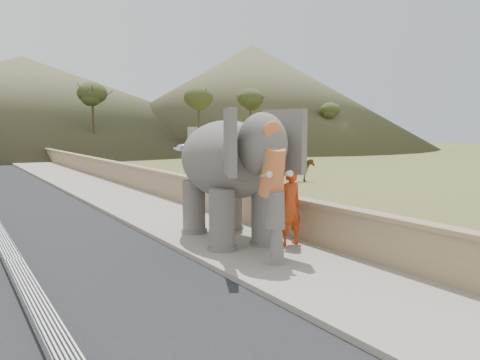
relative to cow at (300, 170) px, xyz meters
name	(u,v)px	position (x,y,z in m)	size (l,w,h in m)	color
ground	(223,242)	(-10.60, -9.60, -0.65)	(160.00, 160.00, 0.00)	olive
walkway	(109,194)	(-10.60, 0.40, -0.57)	(3.00, 120.00, 0.15)	#9E9687
parapet	(145,181)	(-8.95, 0.40, -0.10)	(0.30, 120.00, 1.10)	tan
cow	(300,170)	(0.00, 0.00, 0.00)	(0.70, 1.54, 1.30)	brown
distant_car	(190,150)	(5.23, 24.21, 0.07)	(1.70, 4.23, 1.44)	silver
bus_white	(235,141)	(11.04, 24.69, 0.90)	(2.50, 11.00, 3.10)	beige
bus_orange	(296,140)	(17.80, 22.12, 0.90)	(2.50, 11.00, 3.10)	orange
hill_right	(253,96)	(25.40, 42.40, 7.35)	(56.00, 56.00, 16.00)	brown
hill_far	(24,102)	(-5.60, 60.40, 6.35)	(80.00, 80.00, 14.00)	brown
elephant_and_man	(228,177)	(-10.58, -9.84, 1.11)	(2.80, 4.72, 3.23)	slate
trees	(60,120)	(-8.61, 19.70, 3.01)	(46.68, 43.97, 8.36)	#473828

